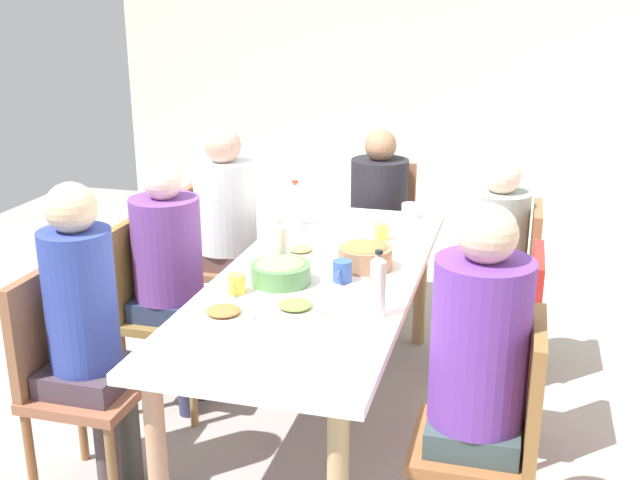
{
  "coord_description": "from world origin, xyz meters",
  "views": [
    {
      "loc": [
        2.96,
        0.8,
        1.88
      ],
      "look_at": [
        0.0,
        0.0,
        0.88
      ],
      "focal_mm": 42.74,
      "sensor_mm": 36.0,
      "label": 1
    }
  ],
  "objects": [
    {
      "name": "cup_2",
      "position": [
        0.31,
        -0.26,
        0.77
      ],
      "size": [
        0.11,
        0.07,
        0.08
      ],
      "color": "#E1C647",
      "rests_on": "dining_table"
    },
    {
      "name": "person_1",
      "position": [
        -0.7,
        0.7,
        0.68
      ],
      "size": [
        0.3,
        0.3,
        1.13
      ],
      "color": "#3C463A",
      "rests_on": "ground_plane"
    },
    {
      "name": "plate_0",
      "position": [
        0.54,
        -0.22,
        0.75
      ],
      "size": [
        0.23,
        0.23,
        0.04
      ],
      "color": "white",
      "rests_on": "dining_table"
    },
    {
      "name": "bottle_1",
      "position": [
        -0.02,
        -0.18,
        0.84
      ],
      "size": [
        0.06,
        0.06,
        0.23
      ],
      "color": "beige",
      "rests_on": "dining_table"
    },
    {
      "name": "person_5",
      "position": [
        0.0,
        -0.7,
        0.71
      ],
      "size": [
        0.31,
        0.31,
        1.18
      ],
      "color": "#32294A",
      "rests_on": "ground_plane"
    },
    {
      "name": "bottle_0",
      "position": [
        0.38,
        0.32,
        0.85
      ],
      "size": [
        0.06,
        0.06,
        0.26
      ],
      "color": "silver",
      "rests_on": "dining_table"
    },
    {
      "name": "chair_4",
      "position": [
        -1.43,
        0.0,
        0.51
      ],
      "size": [
        0.4,
        0.4,
        0.9
      ],
      "color": "#95603E",
      "rests_on": "ground_plane"
    },
    {
      "name": "plate_1",
      "position": [
        0.42,
        0.02,
        0.75
      ],
      "size": [
        0.24,
        0.24,
        0.04
      ],
      "color": "silver",
      "rests_on": "dining_table"
    },
    {
      "name": "chair_3",
      "position": [
        -0.7,
        -0.79,
        0.51
      ],
      "size": [
        0.4,
        0.4,
        0.9
      ],
      "color": "brown",
      "rests_on": "ground_plane"
    },
    {
      "name": "chair_6",
      "position": [
        0.7,
        0.79,
        0.51
      ],
      "size": [
        0.4,
        0.4,
        0.9
      ],
      "color": "#945932",
      "rests_on": "ground_plane"
    },
    {
      "name": "cup_0",
      "position": [
        -0.94,
        0.24,
        0.77
      ],
      "size": [
        0.12,
        0.09,
        0.08
      ],
      "color": "white",
      "rests_on": "dining_table"
    },
    {
      "name": "cup_1",
      "position": [
        0.07,
        0.11,
        0.78
      ],
      "size": [
        0.12,
        0.08,
        0.09
      ],
      "color": "#3555A0",
      "rests_on": "dining_table"
    },
    {
      "name": "person_6",
      "position": [
        0.7,
        0.71,
        0.76
      ],
      "size": [
        0.31,
        0.31,
        1.28
      ],
      "color": "#3F383D",
      "rests_on": "ground_plane"
    },
    {
      "name": "chair_5",
      "position": [
        0.0,
        -0.79,
        0.51
      ],
      "size": [
        0.4,
        0.4,
        0.9
      ],
      "color": "olive",
      "rests_on": "ground_plane"
    },
    {
      "name": "plate_2",
      "position": [
        -0.22,
        -0.15,
        0.75
      ],
      "size": [
        0.2,
        0.2,
        0.04
      ],
      "color": "silver",
      "rests_on": "dining_table"
    },
    {
      "name": "ground_plane",
      "position": [
        0.0,
        0.0,
        0.0
      ],
      "size": [
        7.33,
        7.33,
        0.0
      ],
      "primitive_type": "plane",
      "color": "gray"
    },
    {
      "name": "chair_1",
      "position": [
        -0.7,
        0.79,
        0.51
      ],
      "size": [
        0.4,
        0.4,
        0.9
      ],
      "color": "olive",
      "rests_on": "ground_plane"
    },
    {
      "name": "bowl_0",
      "position": [
        -0.12,
        0.17,
        0.79
      ],
      "size": [
        0.24,
        0.24,
        0.11
      ],
      "color": "#996B4C",
      "rests_on": "dining_table"
    },
    {
      "name": "person_0",
      "position": [
        0.7,
        -0.7,
        0.73
      ],
      "size": [
        0.3,
        0.3,
        1.25
      ],
      "color": "#41413C",
      "rests_on": "ground_plane"
    },
    {
      "name": "cup_3",
      "position": [
        -0.53,
        0.17,
        0.77
      ],
      "size": [
        0.11,
        0.07,
        0.08
      ],
      "color": "#EACC54",
      "rests_on": "dining_table"
    },
    {
      "name": "person_3",
      "position": [
        -0.7,
        -0.71,
        0.73
      ],
      "size": [
        0.33,
        0.33,
        1.22
      ],
      "color": "#514D3B",
      "rests_on": "ground_plane"
    },
    {
      "name": "bowl_1",
      "position": [
        0.15,
        -0.13,
        0.78
      ],
      "size": [
        0.25,
        0.25,
        0.1
      ],
      "color": "#52854D",
      "rests_on": "dining_table"
    },
    {
      "name": "person_4",
      "position": [
        -1.34,
        0.0,
        0.69
      ],
      "size": [
        0.34,
        0.34,
        1.13
      ],
      "color": "#36454A",
      "rests_on": "ground_plane"
    },
    {
      "name": "chair_0",
      "position": [
        0.7,
        -0.79,
        0.51
      ],
      "size": [
        0.4,
        0.4,
        0.9
      ],
      "color": "#92593F",
      "rests_on": "ground_plane"
    },
    {
      "name": "bottle_2",
      "position": [
        -0.65,
        -0.3,
        0.85
      ],
      "size": [
        0.06,
        0.06,
        0.24
      ],
      "color": "silver",
      "rests_on": "dining_table"
    },
    {
      "name": "wall_left",
      "position": [
        -3.11,
        0.0,
        1.3
      ],
      "size": [
        0.12,
        5.05,
        2.6
      ],
      "primitive_type": "cube",
      "color": "beige",
      "rests_on": "ground_plane"
    },
    {
      "name": "chair_2",
      "position": [
        0.0,
        0.79,
        0.51
      ],
      "size": [
        0.4,
        0.4,
        0.9
      ],
      "color": "red",
      "rests_on": "ground_plane"
    },
    {
      "name": "dining_table",
      "position": [
        0.0,
        0.0,
        0.65
      ],
      "size": [
        2.11,
        0.83,
        0.73
      ],
      "color": "white",
      "rests_on": "ground_plane"
    }
  ]
}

